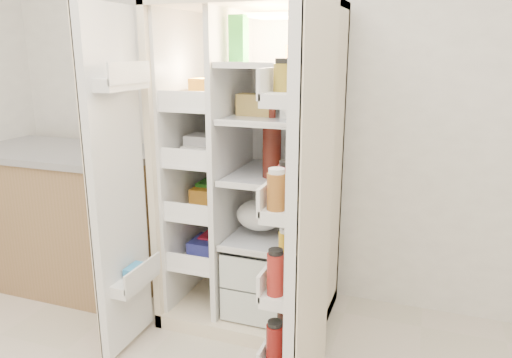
% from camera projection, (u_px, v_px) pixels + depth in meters
% --- Properties ---
extents(wall_back, '(4.00, 0.02, 2.70)m').
position_uv_depth(wall_back, '(288.00, 84.00, 2.94)').
color(wall_back, white).
rests_on(wall_back, floor).
extents(refrigerator, '(0.92, 0.70, 1.80)m').
position_uv_depth(refrigerator, '(257.00, 193.00, 2.81)').
color(refrigerator, beige).
rests_on(refrigerator, floor).
extents(freezer_door, '(0.15, 0.40, 1.72)m').
position_uv_depth(freezer_door, '(118.00, 188.00, 2.40)').
color(freezer_door, silver).
rests_on(freezer_door, floor).
extents(fridge_door, '(0.17, 0.58, 1.72)m').
position_uv_depth(fridge_door, '(306.00, 221.00, 2.00)').
color(fridge_door, silver).
rests_on(fridge_door, floor).
extents(kitchen_counter, '(1.28, 0.68, 0.93)m').
position_uv_depth(kitchen_counter, '(71.00, 217.00, 3.24)').
color(kitchen_counter, olive).
rests_on(kitchen_counter, floor).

